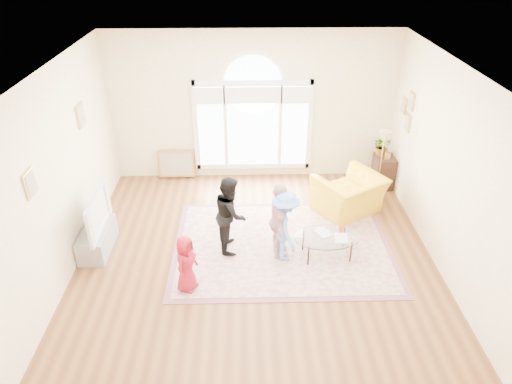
{
  "coord_description": "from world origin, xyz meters",
  "views": [
    {
      "loc": [
        -0.15,
        -6.16,
        4.91
      ],
      "look_at": [
        0.0,
        0.3,
        1.12
      ],
      "focal_mm": 32.0,
      "sensor_mm": 36.0,
      "label": 1
    }
  ],
  "objects_px": {
    "television": "(92,213)",
    "armchair": "(349,194)",
    "tv_console": "(97,239)",
    "coffee_table": "(327,237)",
    "area_rug": "(282,246)"
  },
  "relations": [
    {
      "from": "television",
      "to": "armchair",
      "type": "height_order",
      "value": "television"
    },
    {
      "from": "television",
      "to": "tv_console",
      "type": "bearing_deg",
      "value": 180.0
    },
    {
      "from": "television",
      "to": "coffee_table",
      "type": "distance_m",
      "value": 3.96
    },
    {
      "from": "tv_console",
      "to": "coffee_table",
      "type": "relative_size",
      "value": 0.83
    },
    {
      "from": "area_rug",
      "to": "coffee_table",
      "type": "bearing_deg",
      "value": -22.3
    },
    {
      "from": "area_rug",
      "to": "television",
      "type": "bearing_deg",
      "value": -179.9
    },
    {
      "from": "television",
      "to": "coffee_table",
      "type": "xyz_separation_m",
      "value": [
        3.94,
        -0.29,
        -0.35
      ]
    },
    {
      "from": "armchair",
      "to": "tv_console",
      "type": "bearing_deg",
      "value": -17.59
    },
    {
      "from": "coffee_table",
      "to": "armchair",
      "type": "height_order",
      "value": "armchair"
    },
    {
      "from": "tv_console",
      "to": "television",
      "type": "bearing_deg",
      "value": 0.0
    },
    {
      "from": "armchair",
      "to": "television",
      "type": "bearing_deg",
      "value": -17.57
    },
    {
      "from": "area_rug",
      "to": "television",
      "type": "distance_m",
      "value": 3.3
    },
    {
      "from": "television",
      "to": "armchair",
      "type": "xyz_separation_m",
      "value": [
        4.58,
        1.12,
        -0.37
      ]
    },
    {
      "from": "area_rug",
      "to": "armchair",
      "type": "height_order",
      "value": "armchair"
    },
    {
      "from": "armchair",
      "to": "area_rug",
      "type": "bearing_deg",
      "value": 7.85
    }
  ]
}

